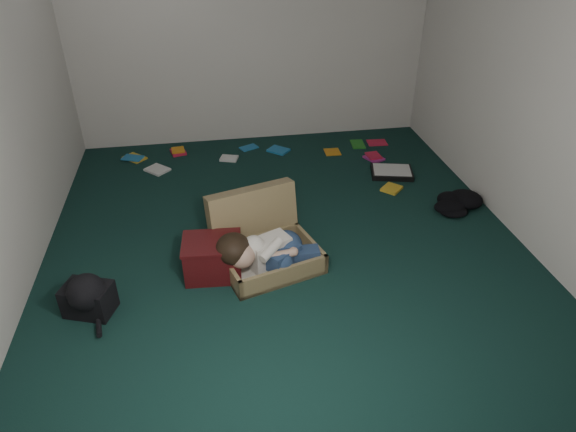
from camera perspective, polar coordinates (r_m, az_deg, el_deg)
name	(u,v)px	position (r m, az deg, el deg)	size (l,w,h in m)	color
floor	(285,241)	(4.43, -0.33, -2.81)	(4.50, 4.50, 0.00)	black
wall_back	(251,27)	(5.98, -4.13, 20.20)	(4.50, 4.50, 0.00)	white
wall_front	(386,299)	(1.91, 10.84, -9.09)	(4.50, 4.50, 0.00)	white
wall_right	(536,80)	(4.58, 25.88, 13.40)	(4.50, 4.50, 0.00)	white
suitcase	(263,241)	(4.14, -2.81, -2.81)	(0.92, 0.91, 0.55)	olive
person	(267,251)	(3.96, -2.40, -3.88)	(0.83, 0.42, 0.34)	white
maroon_bin	(213,258)	(4.02, -8.35, -4.61)	(0.47, 0.38, 0.31)	#410D0F
backpack	(88,298)	(3.92, -21.30, -8.49)	(0.41, 0.33, 0.25)	black
clothing_pile	(456,204)	(5.06, 18.12, 1.24)	(0.42, 0.35, 0.13)	black
paper_tray	(392,172)	(5.58, 11.45, 4.82)	(0.49, 0.41, 0.06)	black
book_scatter	(287,157)	(5.84, -0.08, 6.56)	(3.05, 1.48, 0.02)	gold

